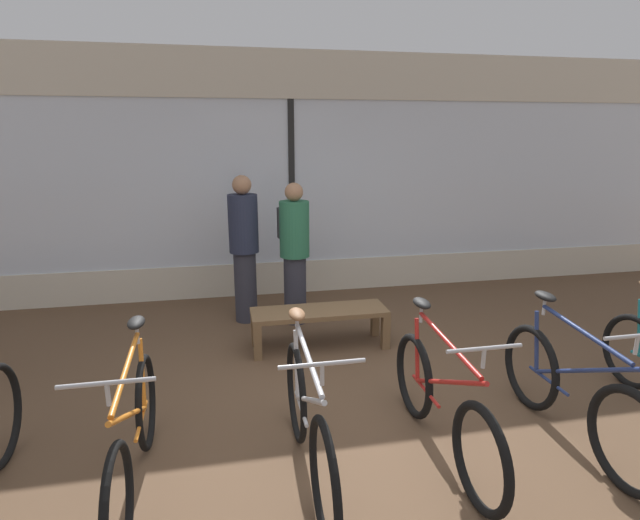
# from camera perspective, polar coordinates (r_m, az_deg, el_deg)

# --- Properties ---
(ground_plane) EXTENTS (24.00, 24.00, 0.00)m
(ground_plane) POSITION_cam_1_polar(r_m,az_deg,el_deg) (4.15, 3.78, -17.44)
(ground_plane) COLOR brown
(shop_back_wall) EXTENTS (12.00, 0.08, 3.20)m
(shop_back_wall) POSITION_cam_1_polar(r_m,az_deg,el_deg) (6.74, -3.30, 9.72)
(shop_back_wall) COLOR beige
(shop_back_wall) RESTS_ON ground_plane
(bicycle_left) EXTENTS (0.46, 1.72, 1.02)m
(bicycle_left) POSITION_cam_1_polar(r_m,az_deg,el_deg) (3.42, -20.48, -18.53)
(bicycle_left) COLOR black
(bicycle_left) RESTS_ON ground_plane
(bicycle_center_left) EXTENTS (0.46, 1.70, 1.04)m
(bicycle_center_left) POSITION_cam_1_polar(r_m,az_deg,el_deg) (3.32, -1.41, -18.22)
(bicycle_center_left) COLOR black
(bicycle_center_left) RESTS_ON ground_plane
(bicycle_center_right) EXTENTS (0.46, 1.70, 1.01)m
(bicycle_center_right) POSITION_cam_1_polar(r_m,az_deg,el_deg) (3.67, 13.73, -15.80)
(bicycle_center_right) COLOR black
(bicycle_center_right) RESTS_ON ground_plane
(bicycle_right) EXTENTS (0.46, 1.70, 1.03)m
(bicycle_right) POSITION_cam_1_polar(r_m,az_deg,el_deg) (4.10, 26.87, -13.47)
(bicycle_right) COLOR black
(bicycle_right) RESTS_ON ground_plane
(display_bench) EXTENTS (1.40, 0.44, 0.41)m
(display_bench) POSITION_cam_1_polar(r_m,az_deg,el_deg) (5.19, -0.04, -6.44)
(display_bench) COLOR brown
(display_bench) RESTS_ON ground_plane
(customer_near_rack) EXTENTS (0.45, 0.45, 1.72)m
(customer_near_rack) POSITION_cam_1_polar(r_m,az_deg,el_deg) (5.83, -8.67, 1.56)
(customer_near_rack) COLOR #2D2D38
(customer_near_rack) RESTS_ON ground_plane
(customer_by_window) EXTENTS (0.39, 0.52, 1.64)m
(customer_by_window) POSITION_cam_1_polar(r_m,az_deg,el_deg) (5.74, -2.98, 1.28)
(customer_by_window) COLOR #2D2D38
(customer_by_window) RESTS_ON ground_plane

